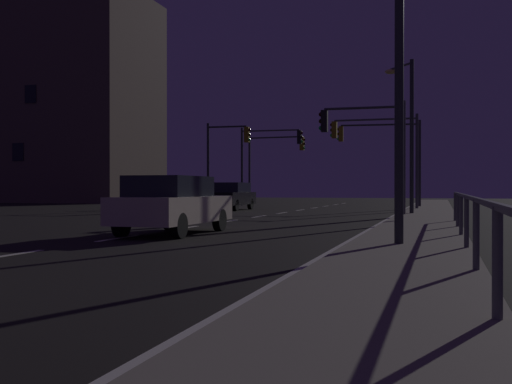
{
  "coord_description": "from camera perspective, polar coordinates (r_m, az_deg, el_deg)",
  "views": [
    {
      "loc": [
        7.64,
        -4.21,
        1.24
      ],
      "look_at": [
        -1.82,
        26.48,
        1.04
      ],
      "focal_mm": 42.25,
      "sensor_mm": 36.0,
      "label": 1
    }
  ],
  "objects": [
    {
      "name": "ground_plane",
      "position": [
        23.05,
        -2.26,
        -2.74
      ],
      "size": [
        112.0,
        112.0,
        0.0
      ],
      "primitive_type": "plane",
      "color": "black",
      "rests_on": "ground"
    },
    {
      "name": "traffic_light_overhead_east",
      "position": [
        34.51,
        11.41,
        4.71
      ],
      "size": [
        4.9,
        0.34,
        5.22
      ],
      "color": "#4C4C51",
      "rests_on": "sidewalk_right"
    },
    {
      "name": "traffic_light_far_center",
      "position": [
        44.69,
        1.69,
        3.56
      ],
      "size": [
        4.42,
        0.46,
        5.26
      ],
      "color": "#38383D",
      "rests_on": "ground"
    },
    {
      "name": "traffic_light_far_left",
      "position": [
        26.55,
        10.23,
        5.33
      ],
      "size": [
        3.73,
        0.4,
        4.83
      ],
      "color": "#4C4C51",
      "rests_on": "sidewalk_right"
    },
    {
      "name": "building_distant",
      "position": [
        61.36,
        -21.42,
        7.83
      ],
      "size": [
        25.28,
        10.51,
        18.5
      ],
      "color": "brown",
      "rests_on": "ground"
    },
    {
      "name": "traffic_light_far_right",
      "position": [
        38.34,
        11.88,
        4.39
      ],
      "size": [
        5.12,
        0.74,
        5.31
      ],
      "color": "#38383D",
      "rests_on": "sidewalk_right"
    },
    {
      "name": "barrier_fence",
      "position": [
        11.9,
        19.31,
        -1.4
      ],
      "size": [
        0.09,
        19.44,
        0.98
      ],
      "color": "#59595E",
      "rests_on": "sidewalk_right"
    },
    {
      "name": "traffic_light_mid_right",
      "position": [
        43.24,
        1.11,
        4.0
      ],
      "size": [
        4.57,
        0.41,
        5.63
      ],
      "color": "#2D3033",
      "rests_on": "ground"
    },
    {
      "name": "street_lamp_far_end",
      "position": [
        21.46,
        14.42,
        10.06
      ],
      "size": [
        2.27,
        0.38,
        7.9
      ],
      "color": "#2D3033",
      "rests_on": "sidewalk_right"
    },
    {
      "name": "car_oncoming",
      "position": [
        34.41,
        -2.45,
        -0.35
      ],
      "size": [
        1.88,
        4.42,
        1.57
      ],
      "color": "black",
      "rests_on": "ground"
    },
    {
      "name": "street_lamp_mid_block",
      "position": [
        12.55,
        14.05,
        16.89
      ],
      "size": [
        1.22,
        1.93,
        7.81
      ],
      "color": "#2D3033",
      "rests_on": "sidewalk_right"
    },
    {
      "name": "street_lamp_corner",
      "position": [
        28.01,
        14.15,
        6.55
      ],
      "size": [
        1.38,
        1.52,
        6.82
      ],
      "color": "#2D3033",
      "rests_on": "sidewalk_right"
    },
    {
      "name": "lane_markings_center",
      "position": [
        26.37,
        0.27,
        -2.33
      ],
      "size": [
        0.14,
        50.0,
        0.01
      ],
      "color": "silver",
      "rests_on": "ground"
    },
    {
      "name": "sidewalk_right",
      "position": [
        21.75,
        15.53,
        -2.75
      ],
      "size": [
        2.41,
        77.0,
        0.14
      ],
      "primitive_type": "cube",
      "color": "gray",
      "rests_on": "ground"
    },
    {
      "name": "traffic_light_near_right",
      "position": [
        37.65,
        -2.87,
        4.09
      ],
      "size": [
        2.86,
        0.38,
        5.33
      ],
      "color": "#2D3033",
      "rests_on": "ground"
    },
    {
      "name": "car",
      "position": [
        16.5,
        -7.9,
        -1.11
      ],
      "size": [
        1.84,
        4.41,
        1.57
      ],
      "color": "beige",
      "rests_on": "ground"
    },
    {
      "name": "lane_edge_line",
      "position": [
        26.82,
        12.72,
        -2.3
      ],
      "size": [
        0.14,
        53.0,
        0.01
      ],
      "color": "silver",
      "rests_on": "ground"
    }
  ]
}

